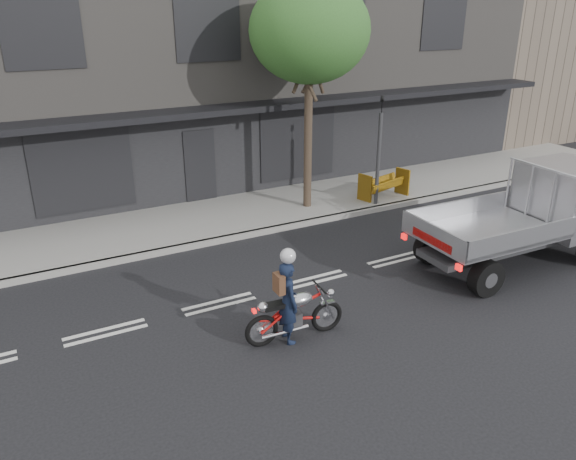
{
  "coord_description": "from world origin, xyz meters",
  "views": [
    {
      "loc": [
        -6.07,
        -10.06,
        6.07
      ],
      "look_at": [
        -0.45,
        0.5,
        1.17
      ],
      "focal_mm": 35.0,
      "sensor_mm": 36.0,
      "label": 1
    }
  ],
  "objects_px": {
    "rider": "(288,302)",
    "construction_barrier": "(388,186)",
    "motorcycle": "(295,313)",
    "traffic_light_pole": "(378,157)",
    "flatbed_ute": "(553,204)",
    "street_tree": "(309,32)"
  },
  "relations": [
    {
      "from": "motorcycle",
      "to": "construction_barrier",
      "type": "distance_m",
      "value": 8.35
    },
    {
      "from": "motorcycle",
      "to": "rider",
      "type": "relative_size",
      "value": 1.23
    },
    {
      "from": "motorcycle",
      "to": "flatbed_ute",
      "type": "xyz_separation_m",
      "value": [
        7.54,
        0.38,
        0.84
      ]
    },
    {
      "from": "traffic_light_pole",
      "to": "construction_barrier",
      "type": "relative_size",
      "value": 2.18
    },
    {
      "from": "traffic_light_pole",
      "to": "flatbed_ute",
      "type": "xyz_separation_m",
      "value": [
        1.76,
        -4.89,
        -0.27
      ]
    },
    {
      "from": "motorcycle",
      "to": "flatbed_ute",
      "type": "bearing_deg",
      "value": 7.91
    },
    {
      "from": "flatbed_ute",
      "to": "construction_barrier",
      "type": "relative_size",
      "value": 3.29
    },
    {
      "from": "flatbed_ute",
      "to": "construction_barrier",
      "type": "xyz_separation_m",
      "value": [
        -1.18,
        5.04,
        -0.78
      ]
    },
    {
      "from": "flatbed_ute",
      "to": "rider",
      "type": "bearing_deg",
      "value": -175.63
    },
    {
      "from": "construction_barrier",
      "to": "flatbed_ute",
      "type": "bearing_deg",
      "value": -76.83
    },
    {
      "from": "rider",
      "to": "construction_barrier",
      "type": "xyz_separation_m",
      "value": [
        6.52,
        5.41,
        -0.22
      ]
    },
    {
      "from": "street_tree",
      "to": "rider",
      "type": "distance_m",
      "value": 8.52
    },
    {
      "from": "traffic_light_pole",
      "to": "flatbed_ute",
      "type": "distance_m",
      "value": 5.2
    },
    {
      "from": "rider",
      "to": "flatbed_ute",
      "type": "bearing_deg",
      "value": -82.15
    },
    {
      "from": "street_tree",
      "to": "traffic_light_pole",
      "type": "distance_m",
      "value": 4.23
    },
    {
      "from": "motorcycle",
      "to": "construction_barrier",
      "type": "bearing_deg",
      "value": 45.43
    },
    {
      "from": "motorcycle",
      "to": "rider",
      "type": "distance_m",
      "value": 0.32
    },
    {
      "from": "construction_barrier",
      "to": "traffic_light_pole",
      "type": "bearing_deg",
      "value": -165.57
    },
    {
      "from": "traffic_light_pole",
      "to": "rider",
      "type": "distance_m",
      "value": 7.97
    },
    {
      "from": "rider",
      "to": "construction_barrier",
      "type": "relative_size",
      "value": 1.03
    },
    {
      "from": "motorcycle",
      "to": "rider",
      "type": "height_order",
      "value": "rider"
    },
    {
      "from": "rider",
      "to": "construction_barrier",
      "type": "height_order",
      "value": "rider"
    }
  ]
}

